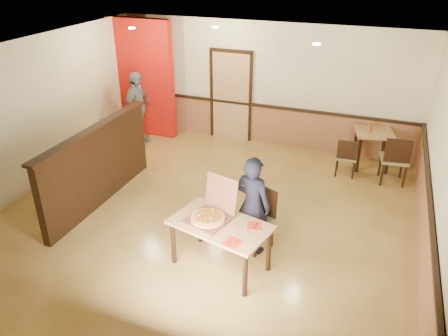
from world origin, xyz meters
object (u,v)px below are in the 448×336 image
(main_table, at_px, (220,230))
(condiment, at_px, (370,129))
(side_table, at_px, (373,139))
(passerby, at_px, (137,109))
(side_chair_left, at_px, (347,156))
(diner, at_px, (252,205))
(diner_chair, at_px, (258,215))
(side_chair_right, at_px, (395,158))
(pizza_box, at_px, (210,215))

(main_table, relative_size, condiment, 10.05)
(side_table, relative_size, passerby, 0.52)
(side_chair_left, distance_m, side_table, 0.78)
(passerby, bearing_deg, side_table, -83.33)
(side_chair_left, xyz_separation_m, diner, (-1.06, -3.01, 0.34))
(diner_chair, relative_size, side_table, 1.09)
(side_table, height_order, condiment, condiment)
(diner_chair, bearing_deg, side_table, 92.26)
(diner_chair, bearing_deg, side_chair_right, 81.07)
(pizza_box, bearing_deg, diner_chair, 67.59)
(side_chair_right, height_order, condiment, side_chair_right)
(side_chair_right, relative_size, diner, 0.65)
(side_chair_right, bearing_deg, side_table, -62.14)
(condiment, bearing_deg, side_table, 37.69)
(diner_chair, bearing_deg, diner, -84.04)
(side_table, bearing_deg, diner_chair, -112.74)
(passerby, relative_size, pizza_box, 2.28)
(side_chair_left, height_order, side_chair_right, side_chair_right)
(main_table, height_order, condiment, condiment)
(diner_chair, height_order, side_chair_left, diner_chair)
(diner_chair, relative_size, diner, 0.62)
(side_chair_left, xyz_separation_m, passerby, (-4.79, -0.04, 0.41))
(main_table, relative_size, passerby, 0.90)
(diner, distance_m, passerby, 4.77)
(diner, xyz_separation_m, pizza_box, (-0.46, -0.52, 0.03))
(side_table, relative_size, diner, 0.57)
(side_table, xyz_separation_m, condiment, (-0.09, -0.07, 0.26))
(side_table, height_order, diner, diner)
(passerby, xyz_separation_m, pizza_box, (3.27, -3.48, -0.04))
(diner_chair, bearing_deg, condiment, 93.10)
(main_table, height_order, pizza_box, pizza_box)
(main_table, relative_size, side_chair_right, 1.52)
(diner, bearing_deg, side_chair_right, -111.56)
(side_chair_left, xyz_separation_m, side_table, (0.45, 0.61, 0.18))
(diner_chair, bearing_deg, pizza_box, -102.89)
(pizza_box, bearing_deg, passerby, 148.65)
(side_chair_left, relative_size, side_table, 0.91)
(side_table, distance_m, condiment, 0.28)
(side_chair_right, bearing_deg, diner, 48.11)
(diner_chair, bearing_deg, side_chair_left, 95.59)
(main_table, relative_size, side_table, 1.72)
(diner, distance_m, pizza_box, 0.69)
(side_chair_left, height_order, condiment, condiment)
(main_table, bearing_deg, side_chair_left, 82.95)
(diner, bearing_deg, main_table, 74.45)
(side_chair_right, distance_m, passerby, 5.71)
(pizza_box, bearing_deg, side_table, 80.01)
(diner, height_order, condiment, diner)
(side_chair_right, distance_m, condiment, 0.85)
(side_chair_right, distance_m, side_table, 0.78)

